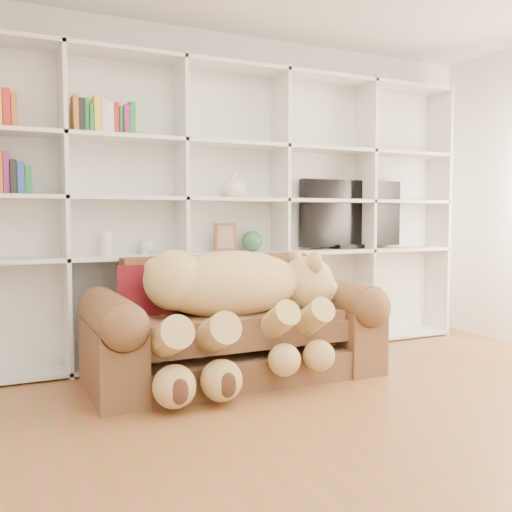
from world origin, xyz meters
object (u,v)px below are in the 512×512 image
teddy_bear (237,297)px  tv (351,215)px  sofa (234,332)px  gift_box (346,354)px

teddy_bear → tv: (1.51, 0.82, 0.57)m
sofa → gift_box: size_ratio=7.55×
tv → sofa: bearing=-156.0°
gift_box → tv: size_ratio=0.26×
teddy_bear → gift_box: size_ratio=5.77×
sofa → gift_box: bearing=-9.9°
sofa → teddy_bear: 0.33m
sofa → teddy_bear: size_ratio=1.31×
sofa → gift_box: sofa is taller
gift_box → tv: (0.59, 0.80, 1.07)m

